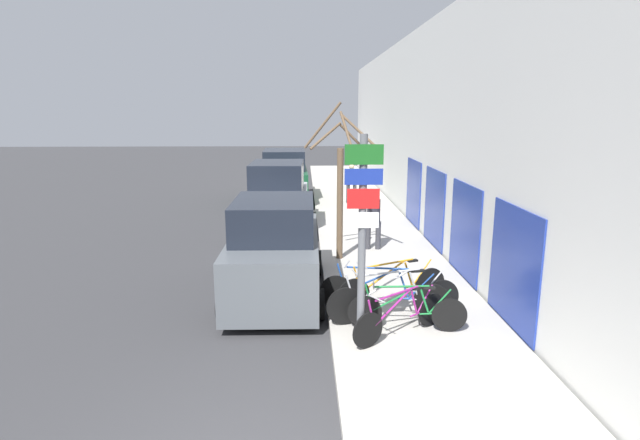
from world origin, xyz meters
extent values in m
plane|color=#333335|center=(0.00, 11.20, 0.00)|extent=(80.00, 80.00, 0.00)
cube|color=#ADA89E|center=(2.60, 14.00, 0.07)|extent=(3.20, 32.00, 0.15)
cube|color=silver|center=(4.35, 14.00, 3.25)|extent=(0.20, 32.00, 6.50)
cube|color=navy|center=(4.23, 3.85, 1.22)|extent=(0.03, 2.02, 2.15)
cube|color=navy|center=(4.23, 6.58, 1.22)|extent=(0.03, 2.02, 2.15)
cube|color=navy|center=(4.23, 9.30, 1.22)|extent=(0.03, 2.02, 2.15)
cube|color=navy|center=(4.23, 12.03, 1.22)|extent=(0.03, 2.02, 2.15)
cylinder|color=#595B60|center=(1.46, 3.09, 1.86)|extent=(0.12, 0.12, 3.42)
cube|color=#19591E|center=(1.46, 3.02, 3.27)|extent=(0.58, 0.02, 0.30)
cube|color=navy|center=(1.46, 3.02, 2.94)|extent=(0.58, 0.02, 0.24)
cube|color=red|center=(1.46, 3.02, 2.61)|extent=(0.49, 0.02, 0.31)
cube|color=white|center=(1.46, 3.02, 2.27)|extent=(0.49, 0.02, 0.24)
cylinder|color=black|center=(1.57, 3.01, 0.45)|extent=(0.53, 0.36, 0.61)
cylinder|color=black|center=(2.80, 3.82, 0.45)|extent=(0.53, 0.36, 0.61)
cylinder|color=#8C1E72|center=(2.03, 3.31, 0.73)|extent=(0.71, 0.48, 0.50)
cylinder|color=#8C1E72|center=(2.09, 3.35, 0.95)|extent=(0.82, 0.55, 0.08)
cylinder|color=#8C1E72|center=(2.43, 3.58, 0.71)|extent=(0.17, 0.13, 0.44)
cylinder|color=#8C1E72|center=(2.59, 3.68, 0.48)|extent=(0.45, 0.31, 0.07)
cylinder|color=#8C1E72|center=(2.65, 3.72, 0.69)|extent=(0.34, 0.24, 0.49)
cylinder|color=#8C1E72|center=(1.63, 3.05, 0.71)|extent=(0.17, 0.12, 0.52)
cube|color=black|center=(2.49, 3.62, 0.94)|extent=(0.21, 0.18, 0.04)
cylinder|color=#99999E|center=(1.69, 3.09, 0.97)|extent=(0.26, 0.38, 0.02)
cylinder|color=black|center=(1.61, 3.75, 0.45)|extent=(0.61, 0.11, 0.61)
cylinder|color=black|center=(3.06, 3.57, 0.45)|extent=(0.61, 0.11, 0.61)
cylinder|color=#197233|center=(2.15, 3.69, 0.74)|extent=(0.82, 0.14, 0.50)
cylinder|color=#197233|center=(2.22, 3.68, 0.95)|extent=(0.95, 0.15, 0.08)
cylinder|color=#197233|center=(2.62, 3.63, 0.71)|extent=(0.18, 0.06, 0.44)
cylinder|color=#197233|center=(2.80, 3.60, 0.48)|extent=(0.51, 0.09, 0.07)
cylinder|color=#197233|center=(2.88, 3.59, 0.69)|extent=(0.39, 0.08, 0.49)
cylinder|color=#197233|center=(1.68, 3.75, 0.71)|extent=(0.18, 0.05, 0.53)
cube|color=black|center=(2.69, 3.62, 0.95)|extent=(0.21, 0.10, 0.04)
cylinder|color=#99999E|center=(1.75, 3.74, 0.97)|extent=(0.08, 0.44, 0.02)
cylinder|color=black|center=(1.28, 3.92, 0.50)|extent=(0.69, 0.17, 0.70)
cylinder|color=black|center=(3.10, 4.27, 0.50)|extent=(0.69, 0.17, 0.70)
cylinder|color=#B7B7BC|center=(1.96, 4.05, 0.82)|extent=(1.02, 0.23, 0.57)
cylinder|color=#B7B7BC|center=(2.06, 4.07, 1.07)|extent=(1.19, 0.26, 0.09)
cylinder|color=#B7B7BC|center=(2.56, 4.17, 0.80)|extent=(0.22, 0.08, 0.50)
cylinder|color=#B7B7BC|center=(2.78, 4.21, 0.53)|extent=(0.64, 0.15, 0.08)
cylinder|color=#B7B7BC|center=(2.87, 4.23, 0.77)|extent=(0.48, 0.12, 0.56)
cylinder|color=#B7B7BC|center=(1.37, 3.94, 0.80)|extent=(0.22, 0.07, 0.60)
cube|color=black|center=(2.65, 4.18, 1.06)|extent=(0.21, 0.12, 0.04)
cylinder|color=#99999E|center=(1.46, 3.96, 1.09)|extent=(0.11, 0.44, 0.02)
cylinder|color=black|center=(1.18, 4.60, 0.49)|extent=(0.67, 0.23, 0.69)
cylinder|color=black|center=(2.89, 4.10, 0.49)|extent=(0.67, 0.23, 0.69)
cylinder|color=#1E4799|center=(1.82, 4.42, 0.81)|extent=(0.97, 0.32, 0.56)
cylinder|color=#1E4799|center=(1.91, 4.39, 1.05)|extent=(1.13, 0.36, 0.09)
cylinder|color=#1E4799|center=(2.38, 4.25, 0.79)|extent=(0.21, 0.09, 0.49)
cylinder|color=#1E4799|center=(2.59, 4.19, 0.52)|extent=(0.61, 0.20, 0.08)
cylinder|color=#1E4799|center=(2.68, 4.16, 0.76)|extent=(0.46, 0.16, 0.55)
cylinder|color=#1E4799|center=(1.27, 4.58, 0.79)|extent=(0.21, 0.09, 0.59)
cube|color=black|center=(2.47, 4.23, 1.05)|extent=(0.21, 0.13, 0.04)
cylinder|color=#99999E|center=(1.35, 4.55, 1.08)|extent=(0.15, 0.43, 0.02)
cylinder|color=black|center=(1.48, 4.45, 0.49)|extent=(0.65, 0.27, 0.68)
cylinder|color=black|center=(3.08, 5.04, 0.49)|extent=(0.65, 0.27, 0.68)
cylinder|color=orange|center=(2.08, 4.67, 0.80)|extent=(0.91, 0.36, 0.56)
cylinder|color=orange|center=(2.16, 4.70, 1.04)|extent=(1.05, 0.42, 0.09)
cylinder|color=orange|center=(2.60, 4.86, 0.78)|extent=(0.20, 0.10, 0.49)
cylinder|color=orange|center=(2.80, 4.94, 0.51)|extent=(0.57, 0.23, 0.08)
cylinder|color=orange|center=(2.88, 4.96, 0.75)|extent=(0.43, 0.18, 0.54)
cylinder|color=orange|center=(1.56, 4.48, 0.78)|extent=(0.20, 0.10, 0.59)
cube|color=black|center=(2.68, 4.89, 1.04)|extent=(0.22, 0.14, 0.04)
cylinder|color=#99999E|center=(1.64, 4.51, 1.07)|extent=(0.17, 0.42, 0.02)
cube|color=#51565B|center=(-0.07, 5.83, 0.77)|extent=(1.85, 4.25, 1.19)
cube|color=black|center=(-0.07, 5.66, 1.75)|extent=(1.65, 2.22, 0.77)
cylinder|color=black|center=(-0.95, 7.15, 0.31)|extent=(0.23, 0.61, 0.61)
cylinder|color=black|center=(0.85, 7.13, 0.31)|extent=(0.23, 0.61, 0.61)
cylinder|color=black|center=(-0.98, 4.53, 0.31)|extent=(0.23, 0.61, 0.61)
cylinder|color=black|center=(0.82, 4.51, 0.31)|extent=(0.23, 0.61, 0.61)
cube|color=#B2B7BC|center=(-0.29, 11.63, 0.75)|extent=(1.93, 4.41, 1.16)
cube|color=black|center=(-0.30, 11.46, 1.81)|extent=(1.69, 2.31, 0.97)
cylinder|color=black|center=(-1.15, 13.01, 0.32)|extent=(0.24, 0.64, 0.63)
cylinder|color=black|center=(0.65, 12.96, 0.32)|extent=(0.24, 0.64, 0.63)
cylinder|color=black|center=(-1.23, 10.31, 0.32)|extent=(0.24, 0.64, 0.63)
cylinder|color=black|center=(0.57, 10.26, 0.32)|extent=(0.24, 0.64, 0.63)
cube|color=#144728|center=(-0.29, 17.09, 0.82)|extent=(2.02, 4.80, 1.28)
cube|color=black|center=(-0.28, 16.90, 1.86)|extent=(1.77, 2.52, 0.81)
cylinder|color=black|center=(-1.28, 18.54, 0.33)|extent=(0.24, 0.66, 0.65)
cylinder|color=black|center=(0.62, 18.59, 0.33)|extent=(0.24, 0.66, 0.65)
cylinder|color=black|center=(-1.20, 15.60, 0.33)|extent=(0.24, 0.66, 0.65)
cylinder|color=black|center=(0.70, 15.65, 0.33)|extent=(0.24, 0.66, 0.65)
cylinder|color=#333338|center=(2.59, 8.87, 0.54)|extent=(0.15, 0.15, 0.78)
cylinder|color=#333338|center=(2.32, 8.89, 0.54)|extent=(0.15, 0.15, 0.78)
cylinder|color=#26262D|center=(2.46, 8.88, 1.24)|extent=(0.36, 0.36, 0.62)
sphere|color=tan|center=(2.46, 8.88, 1.66)|extent=(0.21, 0.21, 0.21)
cylinder|color=#333338|center=(2.64, 15.82, 0.54)|extent=(0.15, 0.15, 0.78)
cylinder|color=#333338|center=(2.37, 15.89, 0.54)|extent=(0.15, 0.15, 0.78)
cylinder|color=#33664C|center=(2.51, 15.85, 1.24)|extent=(0.36, 0.36, 0.62)
sphere|color=tan|center=(2.51, 15.85, 1.66)|extent=(0.21, 0.21, 0.21)
cylinder|color=brown|center=(1.47, 8.04, 1.57)|extent=(0.16, 0.16, 2.84)
cylinder|color=brown|center=(1.75, 8.07, 3.28)|extent=(0.62, 0.13, 0.61)
cylinder|color=brown|center=(1.09, 7.90, 3.30)|extent=(0.81, 0.36, 0.67)
cylinder|color=brown|center=(1.91, 7.72, 3.41)|extent=(0.95, 0.72, 0.88)
cylinder|color=brown|center=(1.03, 8.12, 3.55)|extent=(0.94, 0.23, 1.15)
cylinder|color=brown|center=(1.58, 7.62, 3.43)|extent=(0.30, 0.91, 0.92)
camera|label=1|loc=(0.56, -4.41, 3.92)|focal=28.00mm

